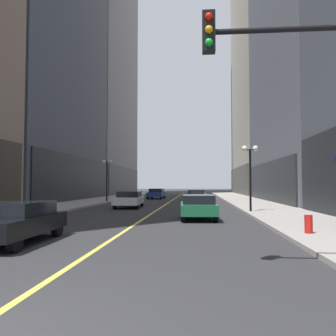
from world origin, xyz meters
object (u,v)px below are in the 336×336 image
Objects in this scene: car_black at (16,221)px; street_lamp_right_mid at (250,163)px; car_blue at (156,193)px; fire_hydrant_right at (309,226)px; car_white at (129,199)px; car_green at (198,206)px; street_lamp_left_far at (107,171)px; car_silver at (197,195)px; traffic_light_near_right at (312,97)px.

street_lamp_right_mid reaches higher than car_black.
car_black and car_blue have the same top height.
fire_hydrant_right is (0.50, -10.15, -2.86)m from street_lamp_right_mid.
street_lamp_right_mid is (8.93, -4.60, 2.54)m from car_white.
car_white is at bearing -90.46° from car_blue.
car_green is 5.97m from street_lamp_right_mid.
street_lamp_left_far is at bearing 119.75° from car_green.
car_black is at bearing -102.72° from car_silver.
street_lamp_left_far is at bearing 116.88° from car_white.
car_black is 0.98× the size of street_lamp_right_mid.
car_black is 26.52m from car_silver.
car_silver is (5.42, 9.16, -0.00)m from car_white.
car_green is 19.08m from street_lamp_left_far.
car_blue is (-5.28, 8.34, 0.00)m from car_silver.
car_green is at bearing -129.25° from street_lamp_right_mid.
car_black is at bearing -91.42° from car_white.
traffic_light_near_right is 1.28× the size of street_lamp_left_far.
street_lamp_right_mid is at bearing 50.75° from car_green.
car_white is 1.10× the size of car_silver.
car_black is 0.91× the size of car_white.
car_black is at bearing -90.93° from car_blue.
traffic_light_near_right is (8.30, -3.44, 3.02)m from car_black.
car_black is 10.05m from fire_hydrant_right.
car_silver is (-0.09, 17.94, 0.00)m from car_green.
car_blue is 10.94m from street_lamp_left_far.
fire_hydrant_right is at bearing -56.71° from car_green.
car_green is 12.00m from traffic_light_near_right.
car_white is 8.93m from street_lamp_left_far.
car_blue is at bearing 101.62° from traffic_light_near_right.
car_blue is 0.83× the size of traffic_light_near_right.
street_lamp_right_mid is at bearing 52.35° from car_black.
car_silver is at bearing 104.31° from street_lamp_right_mid.
car_silver is 0.76× the size of traffic_light_near_right.
traffic_light_near_right reaches higher than car_silver.
car_white is 1.07× the size of street_lamp_left_far.
car_blue is at bearing 101.56° from car_green.
street_lamp_left_far is (-3.87, 7.64, 2.54)m from car_white.
car_blue is at bearing 89.07° from car_black.
street_lamp_right_mid is at bearing -43.71° from street_lamp_left_far.
car_black is 9.90m from car_green.
car_silver reaches higher than fire_hydrant_right.
car_blue is 38.56m from traffic_light_near_right.
car_silver is at bearing 77.28° from car_black.
street_lamp_right_mid reaches higher than car_silver.
street_lamp_left_far is 5.54× the size of fire_hydrant_right.
car_white is at bearing 152.75° from street_lamp_right_mid.
street_lamp_right_mid is (3.51, -13.76, 2.54)m from car_silver.
fire_hydrant_right is (13.30, -22.38, -2.86)m from street_lamp_left_far.
street_lamp_left_far is at bearing 112.92° from traffic_light_near_right.
street_lamp_right_mid reaches higher than fire_hydrant_right.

